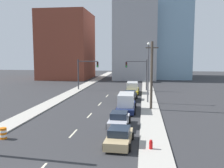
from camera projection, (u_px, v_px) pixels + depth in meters
sidewalk_left at (86, 85)px, 58.27m from camera, size 2.36×89.83×0.14m
sidewalk_right at (147, 86)px, 56.48m from camera, size 2.36×89.83×0.14m
lane_stripe_at_9m at (73, 133)px, 22.44m from camera, size 0.16×2.40×0.01m
lane_stripe_at_16m at (89, 115)px, 29.13m from camera, size 0.16×2.40×0.01m
lane_stripe_at_23m at (100, 104)px, 35.99m from camera, size 0.16×2.40×0.01m
lane_stripe_at_30m at (107, 96)px, 43.12m from camera, size 0.16×2.40×0.01m
building_brick_left at (67, 46)px, 74.65m from camera, size 14.00×16.00×19.50m
building_office_center at (136, 42)px, 75.92m from camera, size 12.00×20.00×21.74m
building_glass_right at (167, 27)px, 78.08m from camera, size 13.00×20.00×31.71m
traffic_signal_left at (84, 70)px, 49.97m from camera, size 4.26×0.35×6.18m
traffic_signal_right at (140, 71)px, 48.55m from camera, size 4.26×0.35×6.18m
utility_pole_right_mid at (152, 75)px, 31.73m from camera, size 1.60×0.32×8.73m
traffic_barrel at (3, 133)px, 20.95m from camera, size 0.56×0.56×0.95m
street_lamp at (148, 68)px, 36.13m from camera, size 0.44×0.44×8.82m
fire_hydrant at (151, 145)px, 18.37m from camera, size 0.26×0.26×0.84m
sedan_tan at (119, 137)px, 19.58m from camera, size 2.22×4.36×1.38m
sedan_silver at (119, 120)px, 24.64m from camera, size 2.14×4.35×1.44m
box_truck_navy at (126, 103)px, 31.17m from camera, size 2.47×6.30×2.27m
sedan_black at (130, 96)px, 38.94m from camera, size 2.28×4.86×1.48m
box_truck_yellow at (132, 88)px, 45.75m from camera, size 2.55×5.93×2.10m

